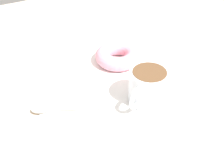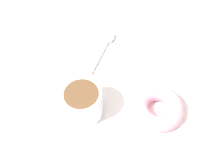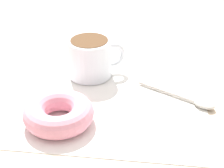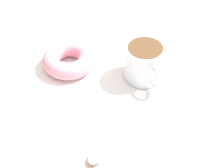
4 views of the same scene
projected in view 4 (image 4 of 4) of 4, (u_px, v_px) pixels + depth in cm
name	position (u px, v px, depth cm)	size (l,w,h in cm)	color
ground_plane	(121.00, 96.00, 73.66)	(120.00, 120.00, 2.00)	beige
napkin	(112.00, 92.00, 72.89)	(32.42, 32.42, 0.30)	white
coffee_cup	(145.00, 62.00, 73.39)	(8.01, 10.31, 7.19)	silver
donut	(69.00, 60.00, 76.92)	(10.91, 10.91, 3.51)	pink
spoon	(103.00, 147.00, 62.74)	(7.42, 13.66, 0.90)	#B7B2A8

